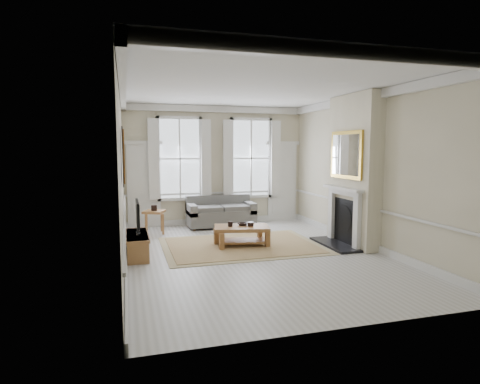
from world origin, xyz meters
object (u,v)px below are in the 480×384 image
object	(u,v)px
sofa	(220,214)
tv_stand	(137,245)
coffee_table	(242,230)
side_table	(154,215)

from	to	relation	value
sofa	tv_stand	size ratio (longest dim) A/B	1.45
coffee_table	tv_stand	bearing A→B (deg)	-162.95
coffee_table	sofa	bearing A→B (deg)	99.74
sofa	tv_stand	world-z (taller)	sofa
side_table	coffee_table	distance (m)	2.63
tv_stand	coffee_table	bearing A→B (deg)	5.70
side_table	tv_stand	xyz separation A→B (m)	(-0.49, -2.14, -0.26)
side_table	coffee_table	bearing A→B (deg)	-46.84
sofa	coffee_table	xyz separation A→B (m)	(-0.07, -2.37, 0.01)
sofa	coffee_table	distance (m)	2.37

